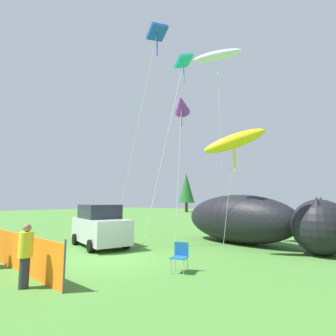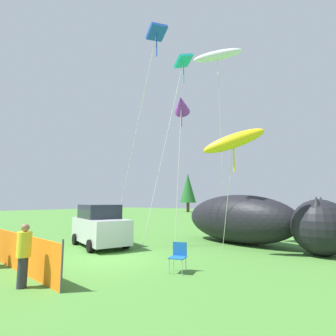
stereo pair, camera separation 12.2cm
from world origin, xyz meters
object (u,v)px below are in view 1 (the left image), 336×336
at_px(parked_car, 100,226).
at_px(kite_white_ghost, 217,56).
at_px(kite_blue_box, 156,37).
at_px(kite_yellow_hero, 234,141).
at_px(inflatable_cat, 251,222).
at_px(spectator_in_blue_shirt, 26,253).
at_px(kite_teal_diamond, 183,65).
at_px(kite_purple_delta, 181,105).
at_px(folding_chair, 180,254).

xyz_separation_m(parked_car, kite_white_ghost, (3.84, 5.93, 10.56)).
bearing_deg(kite_blue_box, kite_yellow_hero, 12.75).
xyz_separation_m(parked_car, kite_yellow_hero, (6.60, 1.65, 3.75)).
bearing_deg(kite_yellow_hero, kite_white_ghost, 122.78).
height_order(inflatable_cat, kite_blue_box, kite_blue_box).
bearing_deg(spectator_in_blue_shirt, inflatable_cat, 77.04).
distance_m(kite_teal_diamond, kite_white_ghost, 3.48).
height_order(parked_car, spectator_in_blue_shirt, parked_car).
distance_m(kite_purple_delta, kite_white_ghost, 4.68).
bearing_deg(kite_teal_diamond, kite_white_ghost, 77.13).
height_order(parked_car, kite_yellow_hero, kite_yellow_hero).
bearing_deg(kite_blue_box, inflatable_cat, 54.62).
relative_size(kite_white_ghost, kite_yellow_hero, 2.20).
relative_size(inflatable_cat, kite_yellow_hero, 1.60).
height_order(kite_teal_diamond, kite_yellow_hero, kite_teal_diamond).
bearing_deg(folding_chair, parked_car, -121.32).
bearing_deg(parked_car, kite_blue_box, 34.15).
bearing_deg(kite_yellow_hero, inflatable_cat, 100.78).
height_order(inflatable_cat, kite_teal_diamond, kite_teal_diamond).
bearing_deg(inflatable_cat, kite_yellow_hero, -66.18).
bearing_deg(spectator_in_blue_shirt, kite_yellow_hero, 66.37).
relative_size(kite_purple_delta, kite_blue_box, 0.76).
bearing_deg(kite_yellow_hero, kite_teal_diamond, 159.41).
bearing_deg(kite_purple_delta, kite_teal_diamond, -46.79).
relative_size(inflatable_cat, kite_blue_box, 0.79).
height_order(inflatable_cat, kite_purple_delta, kite_purple_delta).
xyz_separation_m(folding_chair, kite_yellow_hero, (0.64, 3.10, 4.21)).
distance_m(parked_car, kite_blue_box, 10.00).
bearing_deg(kite_blue_box, parked_car, -164.33).
xyz_separation_m(parked_car, inflatable_cat, (5.95, 5.05, 0.19)).
bearing_deg(spectator_in_blue_shirt, parked_car, 124.44).
height_order(spectator_in_blue_shirt, kite_purple_delta, kite_purple_delta).
distance_m(inflatable_cat, spectator_in_blue_shirt, 10.55).
height_order(kite_white_ghost, kite_yellow_hero, kite_white_ghost).
height_order(inflatable_cat, kite_yellow_hero, kite_yellow_hero).
height_order(folding_chair, spectator_in_blue_shirt, spectator_in_blue_shirt).
distance_m(inflatable_cat, kite_white_ghost, 10.62).
xyz_separation_m(folding_chair, kite_purple_delta, (-3.24, 4.87, 7.23)).
height_order(folding_chair, kite_purple_delta, kite_purple_delta).
bearing_deg(kite_white_ghost, spectator_in_blue_shirt, -91.31).
xyz_separation_m(parked_car, kite_teal_diamond, (3.16, 2.94, 8.90)).
height_order(parked_car, kite_blue_box, kite_blue_box).
distance_m(parked_car, kite_white_ghost, 12.71).
xyz_separation_m(inflatable_cat, kite_blue_box, (-2.99, -4.22, 9.32)).
relative_size(spectator_in_blue_shirt, kite_purple_delta, 0.20).
relative_size(kite_purple_delta, kite_yellow_hero, 1.54).
relative_size(folding_chair, spectator_in_blue_shirt, 0.56).
distance_m(parked_car, folding_chair, 6.14).
bearing_deg(kite_white_ghost, folding_chair, -74.02).
bearing_deg(kite_teal_diamond, spectator_in_blue_shirt, -87.01).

